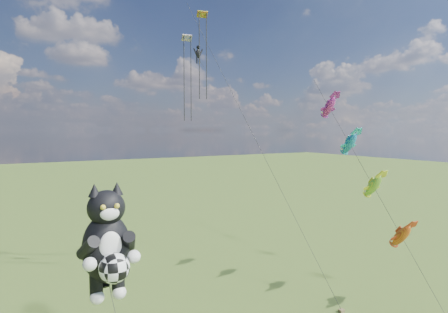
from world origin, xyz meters
TOP-DOWN VIEW (x-y plane):
  - cat_kite_rig at (-3.57, -1.80)m, footprint 2.54×4.19m
  - fish_windsock_rig at (18.85, 2.76)m, footprint 2.62×15.81m
  - parafoil_rig at (9.03, 13.77)m, footprint 5.30×16.95m

SIDE VIEW (x-z plane):
  - cat_kite_rig at x=-3.57m, z-range 2.73..13.60m
  - fish_windsock_rig at x=18.85m, z-range 1.11..19.45m
  - parafoil_rig at x=9.03m, z-range 7.24..33.16m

